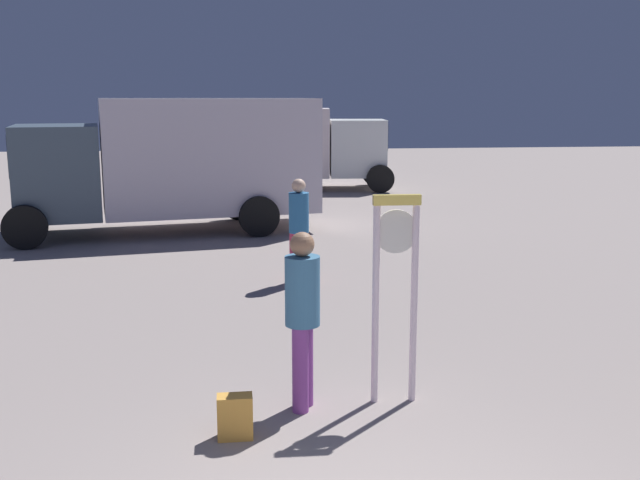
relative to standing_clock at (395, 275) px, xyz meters
name	(u,v)px	position (x,y,z in m)	size (l,w,h in m)	color
standing_clock	(395,275)	(0.00, 0.00, 0.00)	(0.47, 0.11, 2.11)	white
person_near_clock	(303,312)	(-0.93, -0.08, -0.32)	(0.34, 0.34, 1.78)	#863E93
backpack	(235,417)	(-1.60, -0.65, -1.11)	(0.32, 0.22, 0.41)	gold
person_distant	(299,225)	(-0.48, 5.04, -0.35)	(0.33, 0.33, 1.73)	#CA3857
box_truck_near	(177,160)	(-2.77, 10.18, 0.33)	(7.10, 3.62, 3.02)	silver
box_truck_far	(279,144)	(0.07, 17.90, 0.18)	(7.22, 3.02, 2.67)	silver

